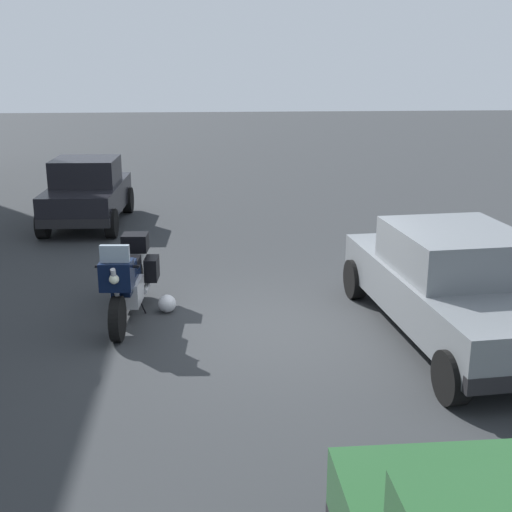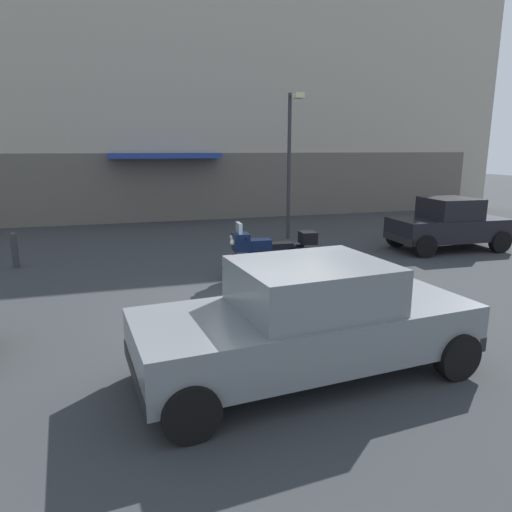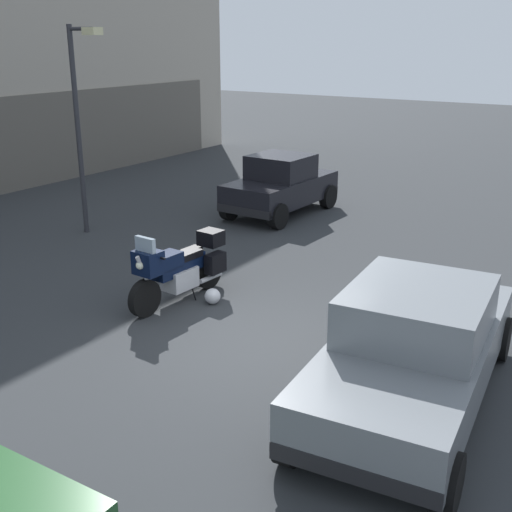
{
  "view_description": "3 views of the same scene",
  "coord_description": "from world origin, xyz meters",
  "px_view_note": "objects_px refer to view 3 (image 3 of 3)",
  "views": [
    {
      "loc": [
        -9.2,
        1.06,
        3.83
      ],
      "look_at": [
        0.24,
        0.37,
        1.04
      ],
      "focal_mm": 47.72,
      "sensor_mm": 36.0,
      "label": 1
    },
    {
      "loc": [
        -2.81,
        -7.69,
        2.99
      ],
      "look_at": [
        -0.28,
        0.72,
        0.96
      ],
      "focal_mm": 32.72,
      "sensor_mm": 36.0,
      "label": 2
    },
    {
      "loc": [
        -7.66,
        -4.63,
        4.44
      ],
      "look_at": [
        0.87,
        0.88,
        1.01
      ],
      "focal_mm": 45.56,
      "sensor_mm": 36.0,
      "label": 3
    }
  ],
  "objects_px": {
    "helmet": "(213,296)",
    "streetlamp_curbside": "(81,110)",
    "motorcycle": "(179,267)",
    "car_sedan_far": "(414,347)",
    "car_compact_side": "(281,185)"
  },
  "relations": [
    {
      "from": "car_sedan_far",
      "to": "streetlamp_curbside",
      "type": "height_order",
      "value": "streetlamp_curbside"
    },
    {
      "from": "helmet",
      "to": "car_compact_side",
      "type": "distance_m",
      "value": 6.32
    },
    {
      "from": "helmet",
      "to": "car_compact_side",
      "type": "bearing_deg",
      "value": 19.88
    },
    {
      "from": "car_compact_side",
      "to": "car_sedan_far",
      "type": "bearing_deg",
      "value": -137.11
    },
    {
      "from": "car_sedan_far",
      "to": "motorcycle",
      "type": "bearing_deg",
      "value": 71.68
    },
    {
      "from": "helmet",
      "to": "streetlamp_curbside",
      "type": "xyz_separation_m",
      "value": [
        1.94,
        5.05,
        2.73
      ]
    },
    {
      "from": "motorcycle",
      "to": "streetlamp_curbside",
      "type": "bearing_deg",
      "value": -111.76
    },
    {
      "from": "car_sedan_far",
      "to": "car_compact_side",
      "type": "distance_m",
      "value": 9.46
    },
    {
      "from": "car_sedan_far",
      "to": "helmet",
      "type": "bearing_deg",
      "value": 67.48
    },
    {
      "from": "helmet",
      "to": "car_compact_side",
      "type": "height_order",
      "value": "car_compact_side"
    },
    {
      "from": "motorcycle",
      "to": "car_compact_side",
      "type": "relative_size",
      "value": 0.64
    },
    {
      "from": "car_compact_side",
      "to": "helmet",
      "type": "bearing_deg",
      "value": -158.06
    },
    {
      "from": "helmet",
      "to": "car_sedan_far",
      "type": "relative_size",
      "value": 0.06
    },
    {
      "from": "car_sedan_far",
      "to": "streetlamp_curbside",
      "type": "xyz_separation_m",
      "value": [
        3.19,
        9.1,
        2.09
      ]
    },
    {
      "from": "motorcycle",
      "to": "helmet",
      "type": "bearing_deg",
      "value": 111.92
    }
  ]
}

